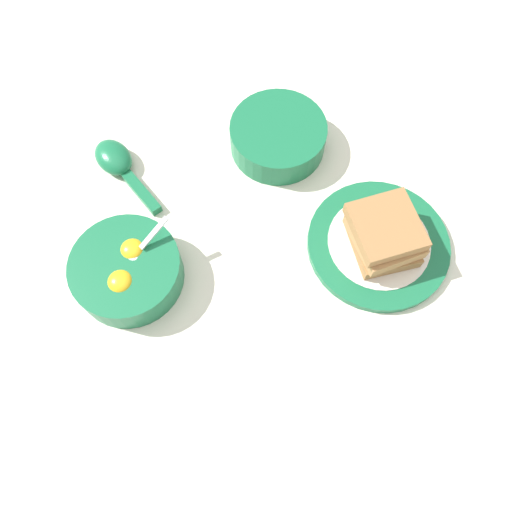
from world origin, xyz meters
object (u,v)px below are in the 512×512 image
toast_plate (378,244)px  toast_sandwich (385,235)px  egg_bowl (127,270)px  soup_spoon (118,162)px  congee_bowl (278,136)px

toast_plate → toast_sandwich: 0.04m
egg_bowl → toast_plate: egg_bowl is taller
egg_bowl → soup_spoon: (-0.10, 0.16, -0.01)m
egg_bowl → congee_bowl: (0.12, 0.29, -0.00)m
congee_bowl → egg_bowl: bearing=-112.9°
egg_bowl → toast_plate: size_ratio=0.74×
toast_sandwich → egg_bowl: bearing=-152.4°
toast_sandwich → congee_bowl: bearing=148.8°
egg_bowl → congee_bowl: 0.31m
egg_bowl → soup_spoon: 0.19m
toast_plate → congee_bowl: bearing=149.3°
egg_bowl → toast_plate: (0.32, 0.17, -0.02)m
toast_plate → egg_bowl: bearing=-151.9°
egg_bowl → soup_spoon: size_ratio=1.02×
toast_plate → toast_sandwich: bearing=-67.4°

